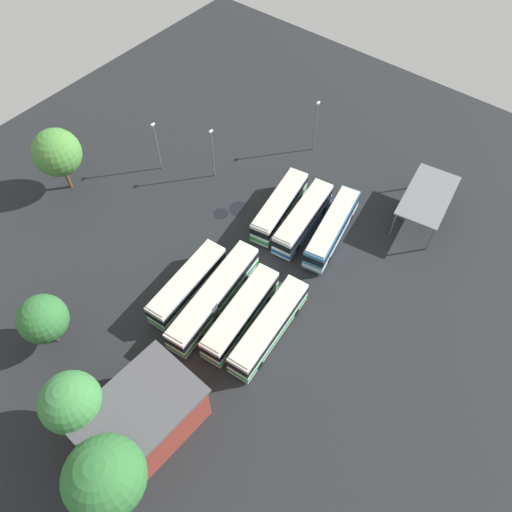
# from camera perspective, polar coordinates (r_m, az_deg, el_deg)

# --- Properties ---
(ground_plane) EXTENTS (95.48, 95.48, 0.00)m
(ground_plane) POSITION_cam_1_polar(r_m,az_deg,el_deg) (61.07, 0.62, -0.97)
(ground_plane) COLOR black
(bus_row0_slot0) EXTENTS (12.56, 3.81, 3.46)m
(bus_row0_slot0) POSITION_cam_1_polar(r_m,az_deg,el_deg) (54.41, 1.53, -8.08)
(bus_row0_slot0) COLOR silver
(bus_row0_slot0) RESTS_ON ground_plane
(bus_row0_slot1) EXTENTS (12.33, 4.02, 3.46)m
(bus_row0_slot1) POSITION_cam_1_polar(r_m,az_deg,el_deg) (55.23, -1.72, -6.57)
(bus_row0_slot1) COLOR silver
(bus_row0_slot1) RESTS_ON ground_plane
(bus_row0_slot2) EXTENTS (15.04, 4.34, 3.46)m
(bus_row0_slot2) POSITION_cam_1_polar(r_m,az_deg,el_deg) (56.51, -4.82, -4.67)
(bus_row0_slot2) COLOR silver
(bus_row0_slot2) RESTS_ON ground_plane
(bus_row0_slot3) EXTENTS (11.68, 3.61, 3.46)m
(bus_row0_slot3) POSITION_cam_1_polar(r_m,az_deg,el_deg) (57.76, -7.79, -3.21)
(bus_row0_slot3) COLOR silver
(bus_row0_slot3) RESTS_ON ground_plane
(bus_row1_slot0) EXTENTS (12.62, 4.98, 3.46)m
(bus_row1_slot0) POSITION_cam_1_polar(r_m,az_deg,el_deg) (62.94, 8.68, 3.15)
(bus_row1_slot0) COLOR teal
(bus_row1_slot0) RESTS_ON ground_plane
(bus_row1_slot1) EXTENTS (11.98, 4.20, 3.46)m
(bus_row1_slot1) POSITION_cam_1_polar(r_m,az_deg,el_deg) (63.58, 5.40, 4.32)
(bus_row1_slot1) COLOR silver
(bus_row1_slot1) RESTS_ON ground_plane
(bus_row1_slot2) EXTENTS (11.77, 4.67, 3.46)m
(bus_row1_slot2) POSITION_cam_1_polar(r_m,az_deg,el_deg) (64.71, 2.73, 5.68)
(bus_row1_slot2) COLOR silver
(bus_row1_slot2) RESTS_ON ground_plane
(depot_building) EXTENTS (11.62, 8.19, 5.88)m
(depot_building) POSITION_cam_1_polar(r_m,az_deg,el_deg) (50.34, -12.82, -17.64)
(depot_building) COLOR maroon
(depot_building) RESTS_ON ground_plane
(maintenance_shelter) EXTENTS (10.90, 6.90, 4.16)m
(maintenance_shelter) POSITION_cam_1_polar(r_m,az_deg,el_deg) (66.57, 19.06, 6.50)
(maintenance_shelter) COLOR slate
(maintenance_shelter) RESTS_ON ground_plane
(lamp_post_mid_lot) EXTENTS (0.56, 0.28, 8.21)m
(lamp_post_mid_lot) POSITION_cam_1_polar(r_m,az_deg,el_deg) (72.82, 6.84, 14.68)
(lamp_post_mid_lot) COLOR slate
(lamp_post_mid_lot) RESTS_ON ground_plane
(lamp_post_by_building) EXTENTS (0.56, 0.28, 7.94)m
(lamp_post_by_building) POSITION_cam_1_polar(r_m,az_deg,el_deg) (68.44, -4.95, 11.77)
(lamp_post_by_building) COLOR slate
(lamp_post_by_building) RESTS_ON ground_plane
(lamp_post_far_corner) EXTENTS (0.56, 0.28, 7.81)m
(lamp_post_far_corner) POSITION_cam_1_polar(r_m,az_deg,el_deg) (70.66, -11.23, 12.35)
(lamp_post_far_corner) COLOR slate
(lamp_post_far_corner) RESTS_ON ground_plane
(tree_north_edge) EXTENTS (5.20, 5.20, 7.25)m
(tree_north_edge) POSITION_cam_1_polar(r_m,az_deg,el_deg) (56.08, -23.13, -6.63)
(tree_north_edge) COLOR brown
(tree_north_edge) RESTS_ON ground_plane
(tree_northeast) EXTENTS (6.90, 6.90, 9.83)m
(tree_northeast) POSITION_cam_1_polar(r_m,az_deg,el_deg) (45.98, -16.87, -23.03)
(tree_northeast) COLOR brown
(tree_northeast) RESTS_ON ground_plane
(tree_south_edge) EXTENTS (5.68, 5.68, 8.62)m
(tree_south_edge) POSITION_cam_1_polar(r_m,az_deg,el_deg) (49.63, -20.39, -15.36)
(tree_south_edge) COLOR brown
(tree_south_edge) RESTS_ON ground_plane
(tree_east_edge) EXTENTS (6.24, 6.24, 9.32)m
(tree_east_edge) POSITION_cam_1_polar(r_m,az_deg,el_deg) (70.19, -21.77, 10.91)
(tree_east_edge) COLOR brown
(tree_east_edge) RESTS_ON ground_plane
(puddle_front_lane) EXTENTS (1.98, 1.98, 0.01)m
(puddle_front_lane) POSITION_cam_1_polar(r_m,az_deg,el_deg) (66.39, -4.04, 4.83)
(puddle_front_lane) COLOR black
(puddle_front_lane) RESTS_ON ground_plane
(puddle_near_shelter) EXTENTS (2.67, 2.67, 0.01)m
(puddle_near_shelter) POSITION_cam_1_polar(r_m,az_deg,el_deg) (66.85, -1.97, 5.41)
(puddle_near_shelter) COLOR black
(puddle_near_shelter) RESTS_ON ground_plane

